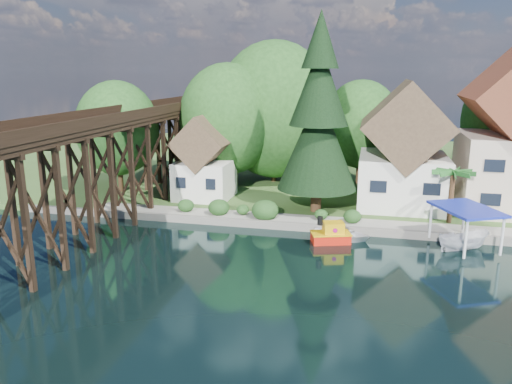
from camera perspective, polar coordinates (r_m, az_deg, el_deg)
ground at (r=32.01m, az=4.74°, el=-8.93°), size 140.00×140.00×0.00m
bank at (r=64.53m, az=9.16°, el=2.83°), size 140.00×52.00×0.50m
seawall at (r=39.15m, az=12.29°, el=-4.42°), size 60.00×0.40×0.62m
promenade at (r=40.37m, az=15.18°, el=-3.71°), size 50.00×2.60×0.06m
trestle_bridge at (r=40.46m, az=-17.00°, el=3.24°), size 4.12×44.18×9.30m
house_left at (r=45.91m, az=16.54°, el=4.21°), size 7.64×8.64×11.02m
shed at (r=47.05m, az=-5.92°, el=3.31°), size 5.09×5.40×7.85m
bg_trees at (r=50.85m, az=9.57°, el=7.91°), size 49.90×13.30×10.57m
shrubs at (r=41.01m, az=0.30°, el=-1.92°), size 15.76×2.47×1.70m
conifer at (r=41.84m, az=7.15°, el=8.35°), size 6.70×6.70×16.50m
palm_tree at (r=41.72m, az=21.62°, el=1.93°), size 3.85×3.85×4.54m
tugboat at (r=37.04m, az=8.59°, el=-4.82°), size 3.17×2.33×2.06m
boat_white_a at (r=37.98m, az=9.74°, el=-4.65°), size 4.75×3.71×0.90m
boat_canopy at (r=37.77m, az=22.70°, el=-4.26°), size 5.05×5.77×3.10m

